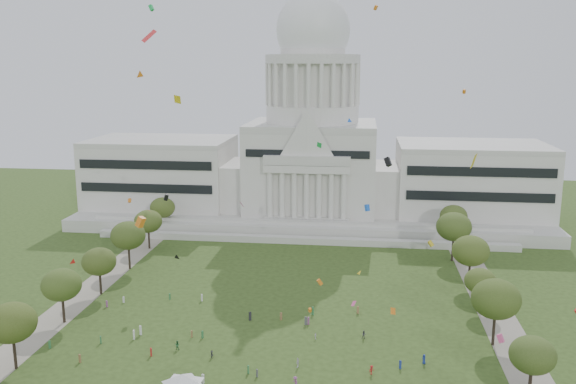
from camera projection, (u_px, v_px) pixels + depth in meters
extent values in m
plane|color=#2F4518|center=(257.00, 375.00, 108.62)|extent=(400.00, 400.00, 0.00)
cube|color=#B9B7AD|center=(312.00, 212.00, 219.86)|extent=(160.00, 60.00, 4.00)
cube|color=#B9B7AD|center=(303.00, 240.00, 188.03)|extent=(130.00, 3.00, 2.00)
cube|color=#B9B7AD|center=(305.00, 229.00, 195.49)|extent=(140.00, 3.00, 5.00)
cube|color=silver|center=(162.00, 173.00, 222.79)|extent=(50.00, 34.00, 22.00)
cube|color=silver|center=(471.00, 180.00, 209.61)|extent=(50.00, 34.00, 22.00)
cube|color=silver|center=(236.00, 184.00, 218.11)|extent=(12.00, 26.00, 16.00)
cube|color=silver|center=(389.00, 188.00, 211.64)|extent=(12.00, 26.00, 16.00)
cube|color=silver|center=(312.00, 169.00, 215.58)|extent=(44.00, 38.00, 28.00)
cube|color=silver|center=(307.00, 169.00, 195.49)|extent=(28.00, 3.00, 2.40)
cube|color=black|center=(145.00, 177.00, 205.68)|extent=(46.00, 0.40, 11.00)
cube|color=black|center=(480.00, 184.00, 192.49)|extent=(46.00, 0.40, 11.00)
cylinder|color=silver|center=(312.00, 114.00, 211.55)|extent=(32.00, 32.00, 6.00)
cylinder|color=silver|center=(313.00, 84.00, 209.48)|extent=(28.00, 28.00, 14.00)
cylinder|color=#B9B7AD|center=(313.00, 59.00, 207.72)|extent=(32.40, 32.40, 3.00)
cylinder|color=silver|center=(313.00, 43.00, 206.58)|extent=(22.00, 22.00, 8.00)
ellipsoid|color=white|center=(313.00, 30.00, 205.75)|extent=(25.00, 25.00, 26.20)
cube|color=gray|center=(78.00, 299.00, 143.50)|extent=(8.00, 160.00, 0.04)
cube|color=gray|center=(499.00, 320.00, 132.00)|extent=(8.00, 160.00, 0.04)
cylinder|color=black|center=(15.00, 354.00, 110.43)|extent=(0.56, 0.56, 5.75)
ellipsoid|color=#3A4A16|center=(12.00, 323.00, 109.17)|extent=(8.86, 8.86, 7.25)
cylinder|color=black|center=(530.00, 384.00, 100.88)|extent=(0.56, 0.56, 4.92)
ellipsoid|color=#324919|center=(533.00, 355.00, 99.79)|extent=(7.58, 7.58, 6.20)
cylinder|color=black|center=(64.00, 310.00, 130.26)|extent=(0.56, 0.56, 5.47)
ellipsoid|color=#36501A|center=(61.00, 285.00, 129.05)|extent=(8.42, 8.42, 6.89)
cylinder|color=black|center=(494.00, 330.00, 119.62)|extent=(0.56, 0.56, 6.20)
ellipsoid|color=#334A16|center=(496.00, 299.00, 118.25)|extent=(9.55, 9.55, 7.82)
cylinder|color=black|center=(101.00, 284.00, 146.29)|extent=(0.56, 0.56, 5.27)
ellipsoid|color=#354617|center=(99.00, 261.00, 145.13)|extent=(8.12, 8.12, 6.65)
cylinder|color=black|center=(479.00, 301.00, 136.31)|extent=(0.56, 0.56, 4.56)
ellipsoid|color=#3C4F1B|center=(480.00, 281.00, 135.31)|extent=(7.01, 7.01, 5.74)
cylinder|color=black|center=(129.00, 258.00, 164.18)|extent=(0.56, 0.56, 6.03)
ellipsoid|color=#314617|center=(128.00, 235.00, 162.85)|extent=(9.29, 9.29, 7.60)
cylinder|color=black|center=(469.00, 275.00, 151.23)|extent=(0.56, 0.56, 5.97)
ellipsoid|color=#3E501A|center=(471.00, 251.00, 149.91)|extent=(9.19, 9.19, 7.52)
cylinder|color=black|center=(149.00, 240.00, 182.43)|extent=(0.56, 0.56, 5.41)
ellipsoid|color=#3D4F1B|center=(148.00, 221.00, 181.24)|extent=(8.33, 8.33, 6.81)
cylinder|color=black|center=(453.00, 250.00, 170.90)|extent=(0.56, 0.56, 6.37)
ellipsoid|color=#364C1B|center=(454.00, 227.00, 169.50)|extent=(9.82, 9.82, 8.03)
cylinder|color=black|center=(163.00, 224.00, 200.23)|extent=(0.56, 0.56, 5.32)
ellipsoid|color=#3A4D18|center=(162.00, 208.00, 199.07)|extent=(8.19, 8.19, 6.70)
cylinder|color=black|center=(453.00, 234.00, 188.11)|extent=(0.56, 0.56, 5.47)
ellipsoid|color=#37491A|center=(454.00, 216.00, 186.91)|extent=(8.42, 8.42, 6.89)
cylinder|color=#4C4C4C|center=(173.00, 382.00, 104.02)|extent=(0.12, 0.12, 2.30)
cylinder|color=#4C4C4C|center=(202.00, 384.00, 103.40)|extent=(0.12, 0.12, 2.30)
cube|color=white|center=(183.00, 384.00, 100.96)|extent=(6.08, 6.08, 0.18)
pyramid|color=white|center=(183.00, 379.00, 100.75)|extent=(8.51, 8.51, 1.84)
imported|color=navy|center=(424.00, 359.00, 112.67)|extent=(0.90, 1.05, 1.81)
imported|color=#4C4C51|center=(364.00, 335.00, 122.89)|extent=(0.94, 0.69, 1.73)
imported|color=#994C8C|center=(295.00, 382.00, 104.43)|extent=(1.26, 1.44, 1.99)
imported|color=silver|center=(298.00, 363.00, 111.26)|extent=(0.86, 1.21, 1.87)
imported|color=#4C4C51|center=(212.00, 354.00, 114.88)|extent=(1.05, 1.52, 1.52)
imported|color=#33723F|center=(177.00, 345.00, 118.21)|extent=(0.97, 0.68, 1.86)
imported|color=#B21E1E|center=(372.00, 370.00, 108.74)|extent=(1.23, 1.17, 1.73)
imported|color=silver|center=(316.00, 336.00, 122.65)|extent=(0.48, 0.82, 1.35)
cube|color=#33723F|center=(50.00, 345.00, 118.71)|extent=(0.49, 0.48, 1.60)
cube|color=#4C4C51|center=(257.00, 373.00, 107.88)|extent=(0.40, 0.46, 1.48)
cube|color=olive|center=(358.00, 310.00, 135.33)|extent=(0.49, 0.36, 1.66)
cube|color=silver|center=(134.00, 335.00, 122.63)|extent=(0.45, 0.58, 1.94)
cube|color=#33723F|center=(170.00, 296.00, 143.27)|extent=(0.28, 0.42, 1.52)
cube|color=olive|center=(80.00, 358.00, 113.08)|extent=(0.51, 0.45, 1.63)
cube|color=silver|center=(202.00, 298.00, 142.34)|extent=(0.46, 0.52, 1.67)
cube|color=#994C8C|center=(107.00, 304.00, 138.86)|extent=(0.47, 0.43, 1.52)
cube|color=#33723F|center=(248.00, 370.00, 109.10)|extent=(0.39, 0.47, 1.53)
cube|color=#4C4C51|center=(306.00, 321.00, 129.39)|extent=(0.52, 0.38, 1.80)
cube|color=#994C8C|center=(308.00, 321.00, 129.64)|extent=(0.39, 0.49, 1.63)
cube|color=navy|center=(400.00, 365.00, 110.82)|extent=(0.41, 0.49, 1.58)
cube|color=#26262B|center=(250.00, 316.00, 131.69)|extent=(0.58, 0.57, 1.89)
cube|color=#B21E1E|center=(151.00, 352.00, 115.58)|extent=(0.44, 0.51, 1.63)
cube|color=silver|center=(203.00, 379.00, 105.74)|extent=(0.51, 0.41, 1.68)
cube|color=#33723F|center=(202.00, 334.00, 123.14)|extent=(0.40, 0.49, 1.58)
cube|color=olive|center=(281.00, 316.00, 131.86)|extent=(0.48, 0.52, 1.68)
cube|color=#33723F|center=(313.00, 311.00, 134.51)|extent=(0.55, 0.58, 1.87)
cube|color=olive|center=(192.00, 334.00, 123.50)|extent=(0.26, 0.40, 1.46)
cube|color=#33723F|center=(101.00, 340.00, 120.83)|extent=(0.42, 0.48, 1.53)
cube|color=silver|center=(140.00, 330.00, 124.59)|extent=(0.59, 0.59, 1.94)
cube|color=silver|center=(124.00, 300.00, 141.40)|extent=(0.38, 0.45, 1.47)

